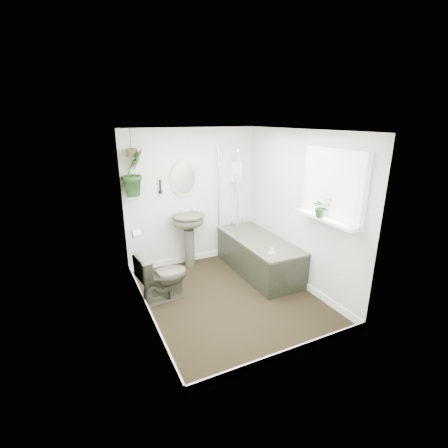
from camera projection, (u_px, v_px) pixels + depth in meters
name	position (u px, v px, depth m)	size (l,w,h in m)	color
floor	(228.00, 297.00, 4.67)	(2.30, 2.80, 0.02)	black
ceiling	(229.00, 129.00, 3.94)	(2.30, 2.80, 0.02)	white
wall_back	(192.00, 198.00, 5.52)	(2.30, 0.02, 2.30)	white
wall_front	(294.00, 260.00, 3.10)	(2.30, 0.02, 2.30)	white
wall_left	(141.00, 233.00, 3.83)	(0.02, 2.80, 2.30)	white
wall_right	(299.00, 210.00, 4.78)	(0.02, 2.80, 2.30)	white
skirting	(229.00, 293.00, 4.65)	(2.30, 2.80, 0.10)	white
bathtub	(259.00, 255.00, 5.33)	(0.72, 1.72, 0.58)	#484839
bath_screen	(228.00, 192.00, 5.31)	(0.04, 0.72, 1.40)	silver
shower_box	(236.00, 171.00, 5.66)	(0.20, 0.10, 0.35)	white
oval_mirror	(184.00, 178.00, 5.31)	(0.46, 0.03, 0.62)	#C3B895
wall_sconce	(160.00, 186.00, 5.17)	(0.04, 0.04, 0.22)	black
toilet_roll_holder	(136.00, 234.00, 4.53)	(0.11, 0.11, 0.11)	white
window_recess	(333.00, 185.00, 4.00)	(0.08, 1.00, 0.90)	white
window_sill	(326.00, 219.00, 4.10)	(0.18, 1.00, 0.04)	white
window_blinds	(330.00, 186.00, 3.98)	(0.01, 0.86, 0.76)	white
toilet	(163.00, 276.00, 4.50)	(0.40, 0.70, 0.71)	#484839
pedestal_sink	(189.00, 241.00, 5.50)	(0.54, 0.46, 0.92)	#484839
sill_plant	(321.00, 207.00, 4.07)	(0.23, 0.20, 0.26)	black
hanging_plant	(133.00, 173.00, 4.82)	(0.39, 0.31, 0.70)	black
soap_bottle	(272.00, 254.00, 4.42)	(0.09, 0.09, 0.19)	black
hanging_pot	(132.00, 153.00, 4.73)	(0.16, 0.16, 0.12)	#3D341E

